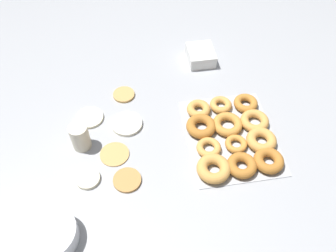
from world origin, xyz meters
TOP-DOWN VIEW (x-y plane):
  - ground_plane at (0.00, 0.00)m, footprint 3.00×3.00m
  - pancake_0 at (-0.12, 0.10)m, footprint 0.10×0.10m
  - pancake_1 at (0.06, 0.19)m, footprint 0.10×0.10m
  - pancake_2 at (-0.21, 0.20)m, footprint 0.08×0.08m
  - pancake_3 at (0.16, 0.05)m, footprint 0.09×0.09m
  - pancake_4 at (-0.23, 0.07)m, footprint 0.09×0.09m
  - pancake_5 at (0.01, 0.05)m, footprint 0.12×0.12m
  - donut_tray at (-0.12, -0.32)m, footprint 0.39×0.32m
  - batter_bowl at (-0.40, 0.31)m, footprint 0.17×0.17m
  - container_stack at (0.33, -0.30)m, footprint 0.13×0.11m
  - paper_cup at (-0.06, 0.21)m, footprint 0.07×0.07m

SIDE VIEW (x-z plane):
  - ground_plane at x=0.00m, z-range 0.00..0.00m
  - pancake_0 at x=-0.12m, z-range 0.00..0.01m
  - pancake_3 at x=0.16m, z-range 0.00..0.01m
  - pancake_4 at x=-0.23m, z-range 0.00..0.01m
  - pancake_1 at x=0.06m, z-range 0.00..0.01m
  - pancake_2 at x=-0.21m, z-range 0.00..0.01m
  - pancake_5 at x=0.01m, z-range 0.00..0.01m
  - donut_tray at x=-0.12m, z-range 0.00..0.04m
  - container_stack at x=0.33m, z-range 0.00..0.06m
  - batter_bowl at x=-0.40m, z-range 0.00..0.06m
  - paper_cup at x=-0.06m, z-range 0.00..0.10m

